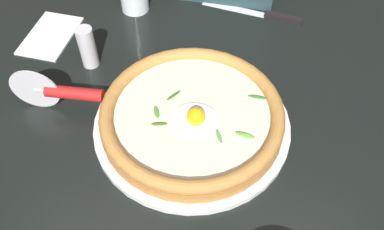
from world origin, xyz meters
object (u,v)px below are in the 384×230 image
(pizza_cutter, at_px, (61,92))
(folded_napkin, at_px, (50,35))
(pizza, at_px, (192,115))
(pepper_shaker, at_px, (87,47))
(table_knife, at_px, (266,15))

(pizza_cutter, relative_size, folded_napkin, 1.17)
(pizza, distance_m, folded_napkin, 0.38)
(folded_napkin, relative_size, pepper_shaker, 1.64)
(table_knife, relative_size, pepper_shaker, 2.56)
(table_knife, height_order, pepper_shaker, pepper_shaker)
(pizza_cutter, height_order, pepper_shaker, pizza_cutter)
(pizza_cutter, bearing_deg, pepper_shaker, -100.70)
(pizza, xyz_separation_m, pepper_shaker, (0.20, -0.15, 0.01))
(pepper_shaker, bearing_deg, folded_napkin, -37.70)
(table_knife, xyz_separation_m, folded_napkin, (0.45, 0.09, 0.00))
(table_knife, bearing_deg, pizza, 64.53)
(pizza, relative_size, pizza_cutter, 1.87)
(pizza, bearing_deg, folded_napkin, -36.67)
(pepper_shaker, bearing_deg, pizza_cutter, 79.30)
(folded_napkin, bearing_deg, pizza_cutter, 112.15)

